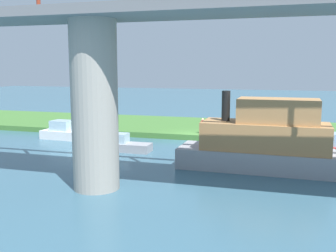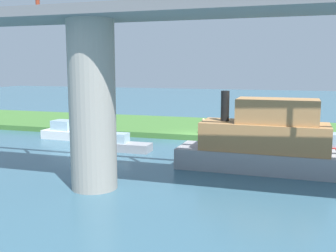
# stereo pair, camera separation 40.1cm
# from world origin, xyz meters

# --- Properties ---
(ground_plane) EXTENTS (160.00, 160.00, 0.00)m
(ground_plane) POSITION_xyz_m (0.00, 0.00, 0.00)
(ground_plane) COLOR #386075
(grassy_bank) EXTENTS (80.00, 12.00, 0.50)m
(grassy_bank) POSITION_xyz_m (0.00, -6.00, 0.25)
(grassy_bank) COLOR #427533
(grassy_bank) RESTS_ON ground
(bridge_pylon) EXTENTS (2.44, 2.44, 8.89)m
(bridge_pylon) POSITION_xyz_m (1.56, 14.98, 4.45)
(bridge_pylon) COLOR #9E998E
(bridge_pylon) RESTS_ON ground
(bridge_span) EXTENTS (62.64, 4.30, 3.25)m
(bridge_span) POSITION_xyz_m (1.56, 14.96, 9.39)
(bridge_span) COLOR slate
(bridge_span) RESTS_ON bridge_pylon
(person_on_bank) EXTENTS (0.46, 0.46, 1.39)m
(person_on_bank) POSITION_xyz_m (-0.93, -1.02, 1.20)
(person_on_bank) COLOR #2D334C
(person_on_bank) RESTS_ON grassy_bank
(mooring_post) EXTENTS (0.20, 0.20, 0.90)m
(mooring_post) POSITION_xyz_m (-4.19, -1.91, 0.95)
(mooring_post) COLOR brown
(mooring_post) RESTS_ON grassy_bank
(motorboat_white) EXTENTS (9.78, 3.39, 4.98)m
(motorboat_white) POSITION_xyz_m (-6.64, 8.38, 1.84)
(motorboat_white) COLOR #99999E
(motorboat_white) RESTS_ON ground
(pontoon_yellow) EXTENTS (5.12, 2.07, 1.68)m
(pontoon_yellow) POSITION_xyz_m (10.79, 2.50, 0.60)
(pontoon_yellow) COLOR white
(pontoon_yellow) RESTS_ON ground
(riverboat_paddlewheel) EXTENTS (4.12, 1.48, 1.37)m
(riverboat_paddlewheel) POSITION_xyz_m (3.93, 5.76, 0.49)
(riverboat_paddlewheel) COLOR #99999E
(riverboat_paddlewheel) RESTS_ON ground
(motorboat_red) EXTENTS (5.35, 2.57, 1.71)m
(motorboat_red) POSITION_xyz_m (-11.35, 3.06, 0.61)
(motorboat_red) COLOR red
(motorboat_red) RESTS_ON ground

